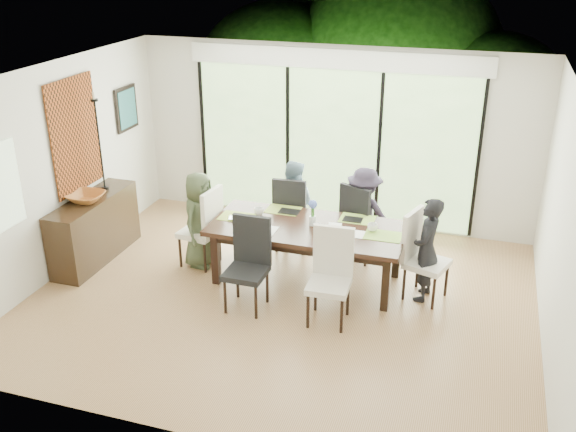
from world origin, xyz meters
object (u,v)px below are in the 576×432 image
(chair_far_right, at_px, (364,220))
(chair_near_left, at_px, (246,266))
(person_left_end, at_px, (200,220))
(person_far_left, at_px, (293,206))
(vase, at_px, (313,221))
(sideboard, at_px, (95,229))
(chair_left_end, at_px, (199,226))
(chair_near_right, at_px, (329,279))
(laptop, at_px, (241,220))
(person_far_right, at_px, (364,214))
(chair_right_end, at_px, (428,257))
(person_right_end, at_px, (427,250))
(cup_a, at_px, (259,212))
(chair_far_left, at_px, (293,211))
(cup_b, at_px, (317,227))
(table_top, at_px, (308,228))
(cup_c, at_px, (373,227))
(bowl, at_px, (86,197))

(chair_far_right, xyz_separation_m, chair_near_left, (-1.05, -1.72, 0.00))
(person_left_end, relative_size, person_far_left, 1.00)
(vase, distance_m, sideboard, 3.02)
(chair_left_end, distance_m, chair_near_right, 2.18)
(chair_far_right, height_order, laptop, chair_far_right)
(chair_left_end, bearing_deg, chair_near_right, 73.82)
(chair_near_left, relative_size, person_far_right, 0.85)
(chair_right_end, distance_m, chair_near_right, 1.33)
(person_right_end, relative_size, cup_a, 10.40)
(person_right_end, distance_m, sideboard, 4.42)
(person_left_end, relative_size, cup_a, 10.40)
(chair_left_end, height_order, person_far_left, person_far_left)
(person_far_left, bearing_deg, chair_far_left, -85.89)
(chair_right_end, height_order, laptop, chair_right_end)
(laptop, distance_m, cup_b, 1.00)
(person_far_left, xyz_separation_m, sideboard, (-2.47, -1.11, -0.21))
(person_right_end, distance_m, cup_a, 2.19)
(person_far_left, distance_m, sideboard, 2.72)
(vase, bearing_deg, cup_a, 172.41)
(laptop, bearing_deg, sideboard, 171.83)
(chair_right_end, relative_size, cup_a, 8.87)
(cup_a, bearing_deg, chair_near_left, -78.91)
(table_top, height_order, chair_far_right, chair_far_right)
(chair_far_left, xyz_separation_m, cup_b, (0.60, -0.95, 0.25))
(chair_left_end, height_order, cup_c, chair_left_end)
(person_left_end, bearing_deg, bowl, 110.64)
(vase, bearing_deg, bowl, -171.77)
(chair_near_left, xyz_separation_m, laptop, (-0.35, 0.77, 0.22))
(chair_right_end, relative_size, chair_far_right, 1.00)
(person_far_left, height_order, cup_c, person_far_left)
(table_top, relative_size, chair_left_end, 2.18)
(cup_a, relative_size, cup_b, 1.24)
(vase, distance_m, cup_c, 0.75)
(table_top, relative_size, person_far_left, 1.86)
(bowl, bearing_deg, person_left_end, 14.74)
(bowl, bearing_deg, laptop, 7.69)
(laptop, bearing_deg, chair_left_end, 158.12)
(chair_far_right, xyz_separation_m, person_far_right, (-0.00, -0.02, 0.10))
(chair_left_end, bearing_deg, table_top, 97.33)
(vase, bearing_deg, person_right_end, -2.00)
(person_far_left, bearing_deg, person_right_end, 160.84)
(chair_right_end, xyz_separation_m, cup_a, (-2.20, 0.15, 0.25))
(cup_c, height_order, bowl, bowl)
(sideboard, relative_size, bowl, 3.36)
(person_far_left, xyz_separation_m, cup_b, (0.60, -0.93, 0.15))
(person_right_end, distance_m, cup_c, 0.70)
(cup_a, height_order, sideboard, sideboard)
(table_top, xyz_separation_m, chair_right_end, (1.50, -0.00, -0.17))
(chair_right_end, xyz_separation_m, person_far_right, (-0.95, 0.83, 0.10))
(person_right_end, height_order, bowl, person_right_end)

